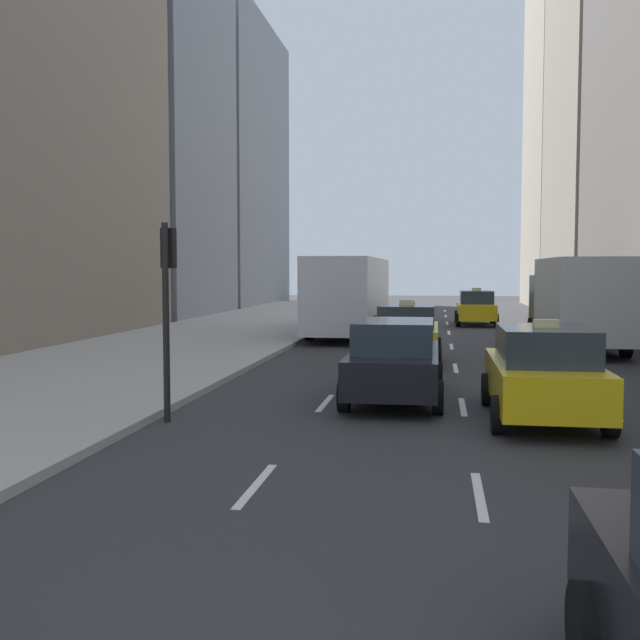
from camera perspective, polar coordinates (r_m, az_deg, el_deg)
The scene contains 9 objects.
sidewalk_left at distance 29.71m, azimuth -8.90°, elevation -1.39°, with size 8.00×66.00×0.15m, color #ADAAA3.
lane_markings at distance 24.33m, azimuth 10.12°, elevation -2.72°, with size 5.72×56.00×0.01m.
taxi_lead at distance 38.22m, azimuth 11.80°, elevation 0.94°, with size 2.02×4.40×1.87m.
taxi_second at distance 14.28m, azimuth 16.65°, elevation -3.87°, with size 2.02×4.40×1.87m.
taxi_third at distance 22.29m, azimuth 6.65°, elevation -1.02°, with size 2.02×4.40×1.87m.
sedan_silver_behind at distance 15.82m, azimuth 5.72°, elevation -3.02°, with size 2.02×4.71×1.71m.
city_bus at distance 32.23m, azimuth 2.35°, elevation 2.11°, with size 2.80×11.61×3.25m.
box_truck at distance 27.20m, azimuth 18.93°, elevation 1.42°, with size 2.58×8.40×3.15m.
traffic_light_pole at distance 13.78m, azimuth -11.55°, elevation 2.32°, with size 0.24×0.42×3.60m.
Camera 1 is at (2.06, -1.16, 2.76)m, focal length 42.00 mm.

